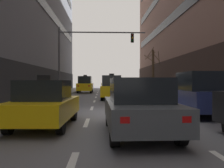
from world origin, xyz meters
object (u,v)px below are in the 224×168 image
object	(u,v)px
traffic_signal_0	(85,49)
taxi_driving_1	(109,85)
taxi_driving_5	(85,85)
car_parked_1	(199,94)
car_driving_2	(139,107)
taxi_driving_3	(112,88)
taxi_driving_0	(107,84)
street_tree_1	(153,70)
taxi_driving_4	(45,104)

from	to	relation	value
traffic_signal_0	taxi_driving_1	bearing A→B (deg)	75.24
taxi_driving_5	car_parked_1	world-z (taller)	taxi_driving_5
taxi_driving_1	car_driving_2	world-z (taller)	taxi_driving_1
car_parked_1	taxi_driving_3	bearing A→B (deg)	109.87
taxi_driving_3	traffic_signal_0	world-z (taller)	traffic_signal_0
taxi_driving_5	traffic_signal_0	bearing A→B (deg)	-86.36
taxi_driving_0	street_tree_1	bearing A→B (deg)	-58.68
taxi_driving_5	traffic_signal_0	distance (m)	10.51
taxi_driving_4	car_driving_2	bearing A→B (deg)	-24.49
taxi_driving_1	traffic_signal_0	bearing A→B (deg)	-104.76
car_parked_1	taxi_driving_5	bearing A→B (deg)	106.77
taxi_driving_0	traffic_signal_0	bearing A→B (deg)	-98.43
taxi_driving_5	traffic_signal_0	size ratio (longest dim) A/B	0.56
taxi_driving_0	car_parked_1	xyz separation A→B (m)	(3.56, -29.59, -0.12)
taxi_driving_0	taxi_driving_4	xyz separation A→B (m)	(-2.90, -32.18, -0.33)
taxi_driving_3	car_parked_1	xyz separation A→B (m)	(3.65, -10.10, -0.03)
taxi_driving_3	taxi_driving_1	bearing A→B (deg)	89.50
taxi_driving_0	taxi_driving_3	size ratio (longest dim) A/B	1.09
taxi_driving_1	taxi_driving_5	xyz separation A→B (m)	(-3.18, 0.17, 0.11)
taxi_driving_0	taxi_driving_1	size ratio (longest dim) A/B	1.11
car_parked_1	street_tree_1	xyz separation A→B (m)	(2.07, 20.34, 2.02)
taxi_driving_1	car_parked_1	xyz separation A→B (m)	(3.54, -22.15, -0.01)
taxi_driving_4	car_parked_1	distance (m)	6.96
taxi_driving_0	street_tree_1	world-z (taller)	street_tree_1
taxi_driving_1	taxi_driving_4	xyz separation A→B (m)	(-2.91, -24.73, -0.21)
car_parked_1	traffic_signal_0	bearing A→B (deg)	116.10
car_driving_2	car_parked_1	size ratio (longest dim) A/B	1.08
taxi_driving_4	taxi_driving_5	world-z (taller)	taxi_driving_5
traffic_signal_0	street_tree_1	distance (m)	11.47
car_parked_1	street_tree_1	size ratio (longest dim) A/B	0.71
car_driving_2	taxi_driving_3	size ratio (longest dim) A/B	1.04
taxi_driving_3	taxi_driving_0	bearing A→B (deg)	89.73
taxi_driving_4	taxi_driving_3	bearing A→B (deg)	77.53
taxi_driving_0	street_tree_1	distance (m)	10.99
car_driving_2	traffic_signal_0	world-z (taller)	traffic_signal_0
taxi_driving_3	car_parked_1	world-z (taller)	taxi_driving_3
taxi_driving_1	taxi_driving_3	distance (m)	12.05
car_driving_2	taxi_driving_3	bearing A→B (deg)	91.01
taxi_driving_0	taxi_driving_1	world-z (taller)	taxi_driving_0
car_parked_1	taxi_driving_0	bearing A→B (deg)	96.86
taxi_driving_3	traffic_signal_0	xyz separation A→B (m)	(-2.45, 2.35, 3.62)
traffic_signal_0	street_tree_1	xyz separation A→B (m)	(8.17, 7.89, -1.63)
street_tree_1	traffic_signal_0	bearing A→B (deg)	-135.99
taxi_driving_1	street_tree_1	bearing A→B (deg)	-17.86
car_driving_2	taxi_driving_4	bearing A→B (deg)	155.51
taxi_driving_1	traffic_signal_0	world-z (taller)	traffic_signal_0
traffic_signal_0	street_tree_1	world-z (taller)	traffic_signal_0
taxi_driving_3	taxi_driving_5	bearing A→B (deg)	104.14
taxi_driving_3	traffic_signal_0	distance (m)	4.96
taxi_driving_4	street_tree_1	xyz separation A→B (m)	(8.53, 22.93, 2.22)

